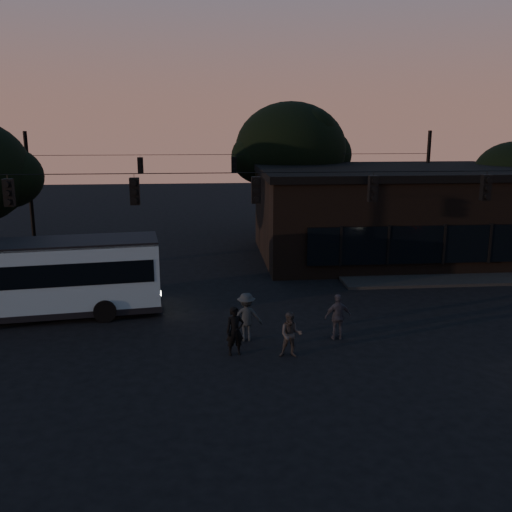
{
  "coord_description": "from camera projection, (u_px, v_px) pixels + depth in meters",
  "views": [
    {
      "loc": [
        -1.91,
        -17.33,
        8.04
      ],
      "look_at": [
        0.0,
        4.0,
        3.0
      ],
      "focal_mm": 40.0,
      "sensor_mm": 36.0,
      "label": 1
    }
  ],
  "objects": [
    {
      "name": "pedestrian_d",
      "position": [
        246.0,
        317.0,
        21.36
      ],
      "size": [
        1.19,
        0.69,
        1.85
      ],
      "primitive_type": "imported",
      "rotation": [
        0.0,
        0.0,
        3.14
      ],
      "color": "#202528",
      "rests_on": "ground"
    },
    {
      "name": "pedestrian_b",
      "position": [
        291.0,
        335.0,
        19.86
      ],
      "size": [
        0.86,
        0.71,
        1.63
      ],
      "primitive_type": "imported",
      "rotation": [
        0.0,
        0.0,
        -0.12
      ],
      "color": "#2D2A29",
      "rests_on": "ground"
    },
    {
      "name": "signal_rig_near",
      "position": [
        256.0,
        219.0,
        21.67
      ],
      "size": [
        26.24,
        0.3,
        7.5
      ],
      "color": "black",
      "rests_on": "ground"
    },
    {
      "name": "pedestrian_c",
      "position": [
        338.0,
        317.0,
        21.48
      ],
      "size": [
        1.08,
        0.53,
        1.77
      ],
      "primitive_type": "imported",
      "rotation": [
        0.0,
        0.0,
        3.24
      ],
      "color": "#2D2E38",
      "rests_on": "ground"
    },
    {
      "name": "building",
      "position": [
        386.0,
        213.0,
        34.46
      ],
      "size": [
        15.4,
        10.41,
        5.4
      ],
      "color": "black",
      "rests_on": "ground"
    },
    {
      "name": "sidewalk_far_right",
      "position": [
        444.0,
        261.0,
        33.41
      ],
      "size": [
        14.0,
        10.0,
        0.15
      ],
      "primitive_type": "cube",
      "color": "black",
      "rests_on": "ground"
    },
    {
      "name": "ground",
      "position": [
        267.0,
        372.0,
        18.81
      ],
      "size": [
        120.0,
        120.0,
        0.0
      ],
      "primitive_type": "plane",
      "color": "black",
      "rests_on": "ground"
    },
    {
      "name": "bus",
      "position": [
        19.0,
        276.0,
        23.6
      ],
      "size": [
        11.76,
        4.15,
        3.24
      ],
      "rotation": [
        0.0,
        0.0,
        0.13
      ],
      "color": "#88A3AE",
      "rests_on": "ground"
    },
    {
      "name": "pedestrian_a",
      "position": [
        235.0,
        331.0,
        20.02
      ],
      "size": [
        0.71,
        0.53,
        1.77
      ],
      "primitive_type": "imported",
      "rotation": [
        0.0,
        0.0,
        0.18
      ],
      "color": "black",
      "rests_on": "ground"
    },
    {
      "name": "tree_behind",
      "position": [
        291.0,
        150.0,
        39.07
      ],
      "size": [
        7.6,
        7.6,
        9.43
      ],
      "color": "black",
      "rests_on": "ground"
    },
    {
      "name": "signal_rig_far",
      "position": [
        234.0,
        182.0,
        37.24
      ],
      "size": [
        26.24,
        0.3,
        7.5
      ],
      "color": "black",
      "rests_on": "ground"
    }
  ]
}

